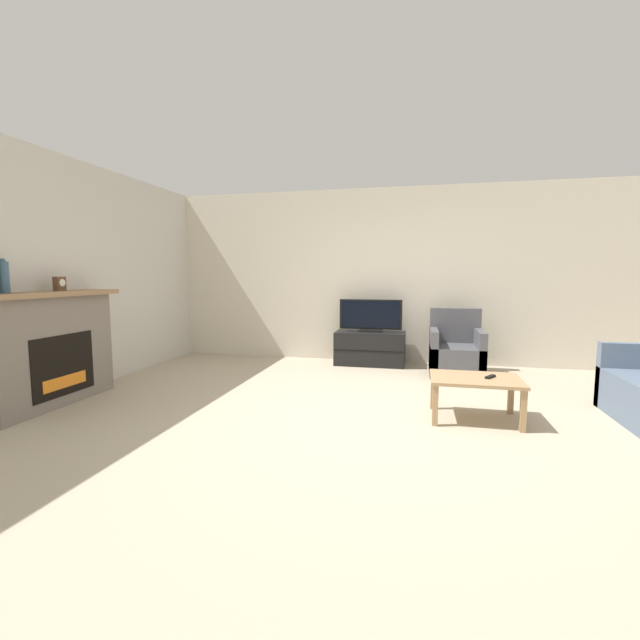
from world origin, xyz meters
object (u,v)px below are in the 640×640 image
object	(u,v)px
mantel_clock	(60,284)
armchair	(456,353)
remote	(490,377)
mantel_vase_left	(3,277)
tv_stand	(370,348)
fireplace	(50,348)
coffee_table	(475,383)
tv	(370,317)

from	to	relation	value
mantel_clock	armchair	bearing A→B (deg)	28.44
armchair	remote	world-z (taller)	armchair
mantel_vase_left	tv_stand	size ratio (longest dim) A/B	0.31
mantel_vase_left	mantel_clock	world-z (taller)	mantel_vase_left
fireplace	mantel_clock	distance (m)	0.68
mantel_clock	coffee_table	xyz separation A→B (m)	(4.25, 0.34, -0.92)
mantel_vase_left	mantel_clock	size ratio (longest dim) A/B	2.14
tv_stand	armchair	size ratio (longest dim) A/B	1.17
armchair	remote	bearing A→B (deg)	-85.77
fireplace	mantel_clock	world-z (taller)	mantel_clock
tv	remote	world-z (taller)	tv
mantel_vase_left	remote	xyz separation A→B (m)	(4.38, 0.99, -0.93)
tv_stand	tv	distance (m)	0.48
tv_stand	tv	bearing A→B (deg)	-90.00
fireplace	remote	distance (m)	4.43
mantel_clock	armchair	size ratio (longest dim) A/B	0.17
fireplace	coffee_table	world-z (taller)	fireplace
tv_stand	mantel_vase_left	bearing A→B (deg)	-132.73
coffee_table	mantel_clock	bearing A→B (deg)	-175.37
fireplace	tv	bearing A→B (deg)	42.66
remote	armchair	bearing A→B (deg)	127.37
tv_stand	tv	size ratio (longest dim) A/B	1.11
tv	mantel_clock	bearing A→B (deg)	-138.81
mantel_clock	tv	distance (m)	4.04
tv	coffee_table	world-z (taller)	tv
tv_stand	coffee_table	size ratio (longest dim) A/B	1.28
armchair	remote	xyz separation A→B (m)	(0.14, -1.93, 0.13)
armchair	remote	distance (m)	1.94
mantel_clock	tv_stand	xyz separation A→B (m)	(3.02, 2.64, -1.02)
tv_stand	armchair	xyz separation A→B (m)	(1.22, -0.35, 0.04)
fireplace	tv	size ratio (longest dim) A/B	1.65
mantel_vase_left	armchair	size ratio (longest dim) A/B	0.36
fireplace	tv_stand	size ratio (longest dim) A/B	1.49
tv_stand	armchair	world-z (taller)	armchair
remote	coffee_table	bearing A→B (deg)	-138.16
mantel_clock	tv	bearing A→B (deg)	41.19
coffee_table	remote	distance (m)	0.15
mantel_vase_left	mantel_clock	bearing A→B (deg)	89.93
mantel_clock	tv_stand	world-z (taller)	mantel_clock
tv_stand	coffee_table	bearing A→B (deg)	-61.79
fireplace	mantel_clock	xyz separation A→B (m)	(0.02, 0.16, 0.66)
mantel_clock	remote	world-z (taller)	mantel_clock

